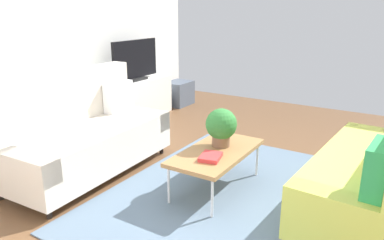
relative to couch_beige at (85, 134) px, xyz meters
The scene contains 13 objects.
ground_plane 1.66m from the couch_beige, 76.31° to the right, with size 7.68×7.68×0.00m, color brown.
wall_far 1.64m from the couch_beige, 73.00° to the left, with size 6.40×0.12×2.90m, color white.
area_rug 1.71m from the couch_beige, 78.17° to the right, with size 2.90×2.20×0.01m, color slate.
couch_beige is the anchor object (origin of this frame).
couch_green 2.92m from the couch_beige, 76.69° to the right, with size 1.95×0.95×1.10m.
coffee_table 1.47m from the couch_beige, 74.67° to the right, with size 1.10×0.56×0.42m.
tv_console 2.12m from the couch_beige, 25.28° to the left, with size 1.40×0.44×0.64m, color silver.
tv 2.16m from the couch_beige, 24.78° to the left, with size 1.00×0.20×0.64m.
storage_trunk 3.12m from the couch_beige, 14.92° to the left, with size 0.52×0.40×0.44m, color #4C5666.
potted_plant 1.50m from the couch_beige, 69.60° to the right, with size 0.32×0.32×0.39m.
table_book_0 1.48m from the couch_beige, 83.37° to the right, with size 0.24×0.18×0.04m, color red.
vase_0 1.66m from the couch_beige, 35.59° to the left, with size 0.13×0.13×0.19m, color #33B29E.
bottle_0 1.77m from the couch_beige, 29.54° to the left, with size 0.04×0.04×0.17m, color gold.
Camera 1 is at (-3.00, -1.46, 1.77)m, focal length 34.64 mm.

